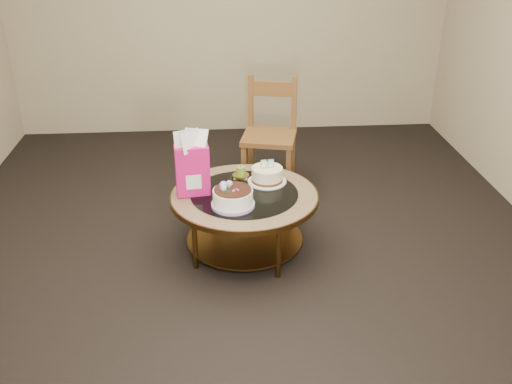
{
  "coord_description": "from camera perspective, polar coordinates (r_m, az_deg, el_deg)",
  "views": [
    {
      "loc": [
        -0.18,
        -3.48,
        2.22
      ],
      "look_at": [
        0.08,
        0.02,
        0.45
      ],
      "focal_mm": 40.0,
      "sensor_mm": 36.0,
      "label": 1
    }
  ],
  "objects": [
    {
      "name": "ground",
      "position": [
        4.13,
        -1.11,
        -5.79
      ],
      "size": [
        5.0,
        5.0,
        0.0
      ],
      "primitive_type": "plane",
      "color": "black",
      "rests_on": "ground"
    },
    {
      "name": "room_walls",
      "position": [
        3.55,
        -1.34,
        15.72
      ],
      "size": [
        4.52,
        5.02,
        2.61
      ],
      "color": "tan",
      "rests_on": "ground"
    },
    {
      "name": "coffee_table",
      "position": [
        3.94,
        -1.16,
        -1.15
      ],
      "size": [
        1.02,
        1.02,
        0.46
      ],
      "color": "brown",
      "rests_on": "ground"
    },
    {
      "name": "decorated_cake",
      "position": [
        3.71,
        -2.34,
        -0.65
      ],
      "size": [
        0.29,
        0.29,
        0.17
      ],
      "rotation": [
        0.0,
        0.0,
        0.09
      ],
      "color": "#B196D5",
      "rests_on": "coffee_table"
    },
    {
      "name": "cream_cake",
      "position": [
        4.03,
        1.12,
        1.69
      ],
      "size": [
        0.27,
        0.27,
        0.17
      ],
      "rotation": [
        0.0,
        0.0,
        0.11
      ],
      "color": "white",
      "rests_on": "coffee_table"
    },
    {
      "name": "gift_bag",
      "position": [
        3.83,
        -6.41,
        2.86
      ],
      "size": [
        0.24,
        0.18,
        0.45
      ],
      "rotation": [
        0.0,
        0.0,
        0.12
      ],
      "color": "#DF1579",
      "rests_on": "coffee_table"
    },
    {
      "name": "pillar_candle",
      "position": [
        4.12,
        -1.54,
        1.86
      ],
      "size": [
        0.12,
        0.12,
        0.09
      ],
      "rotation": [
        0.0,
        0.0,
        -0.1
      ],
      "color": "tan",
      "rests_on": "coffee_table"
    },
    {
      "name": "dining_chair",
      "position": [
        4.88,
        1.39,
        5.81
      ],
      "size": [
        0.52,
        0.52,
        0.95
      ],
      "rotation": [
        0.0,
        0.0,
        -0.22
      ],
      "color": "brown",
      "rests_on": "ground"
    }
  ]
}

